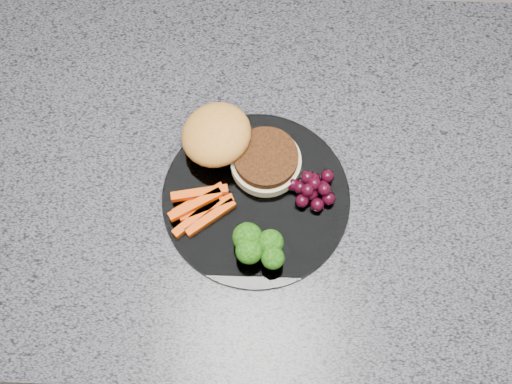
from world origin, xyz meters
TOP-DOWN VIEW (x-y plane):
  - island_cabinet at (0.00, 0.00)m, footprint 1.20×0.60m
  - countertop at (0.00, 0.00)m, footprint 1.20×0.60m
  - plate at (-0.11, -0.04)m, footprint 0.26×0.26m
  - burger at (-0.14, 0.03)m, footprint 0.18×0.14m
  - carrot_sticks at (-0.18, -0.06)m, footprint 0.09×0.08m
  - broccoli at (-0.10, -0.12)m, footprint 0.07×0.06m
  - grape_bunch at (-0.03, -0.03)m, footprint 0.07×0.06m

SIDE VIEW (x-z plane):
  - island_cabinet at x=0.00m, z-range 0.00..0.86m
  - countertop at x=0.00m, z-range 0.86..0.90m
  - plate at x=-0.11m, z-range 0.90..0.91m
  - carrot_sticks at x=-0.18m, z-range 0.90..0.92m
  - grape_bunch at x=-0.03m, z-range 0.90..0.94m
  - burger at x=-0.14m, z-range 0.90..0.96m
  - broccoli at x=-0.10m, z-range 0.91..0.96m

